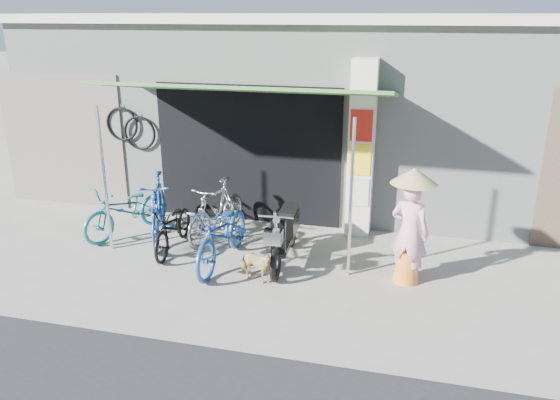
% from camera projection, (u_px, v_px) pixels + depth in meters
% --- Properties ---
extents(ground, '(80.00, 80.00, 0.00)m').
position_uv_depth(ground, '(276.00, 291.00, 7.62)').
color(ground, gray).
rests_on(ground, ground).
extents(bicycle_shop, '(12.30, 5.30, 3.66)m').
position_uv_depth(bicycle_shop, '(336.00, 103.00, 11.68)').
color(bicycle_shop, '#9FA39B').
rests_on(bicycle_shop, ground).
extents(shop_pillar, '(0.42, 0.44, 3.00)m').
position_uv_depth(shop_pillar, '(361.00, 150.00, 9.17)').
color(shop_pillar, beige).
rests_on(shop_pillar, ground).
extents(awning, '(4.60, 1.88, 2.72)m').
position_uv_depth(awning, '(246.00, 92.00, 8.49)').
color(awning, '#3C6C30').
rests_on(awning, ground).
extents(neighbour_left, '(2.60, 0.06, 2.60)m').
position_uv_depth(neighbour_left, '(63.00, 140.00, 10.72)').
color(neighbour_left, '#6B665B').
rests_on(neighbour_left, ground).
extents(bike_teal, '(1.26, 1.84, 0.92)m').
position_uv_depth(bike_teal, '(127.00, 210.00, 9.42)').
color(bike_teal, '#1A7576').
rests_on(bike_teal, ground).
extents(bike_blue, '(1.15, 1.93, 1.12)m').
position_uv_depth(bike_blue, '(158.00, 209.00, 9.17)').
color(bike_blue, '#1F4891').
rests_on(bike_blue, ground).
extents(bike_black, '(0.67, 1.59, 0.82)m').
position_uv_depth(bike_black, '(174.00, 226.00, 8.82)').
color(bike_black, black).
rests_on(bike_black, ground).
extents(bike_silver, '(0.84, 1.75, 1.01)m').
position_uv_depth(bike_silver, '(217.00, 210.00, 9.25)').
color(bike_silver, '#A8A7AC').
rests_on(bike_silver, ground).
extents(bike_navy, '(0.73, 1.93, 1.00)m').
position_uv_depth(bike_navy, '(223.00, 234.00, 8.30)').
color(bike_navy, '#204E95').
rests_on(bike_navy, ground).
extents(street_dog, '(0.67, 0.47, 0.52)m').
position_uv_depth(street_dog, '(255.00, 265.00, 7.82)').
color(street_dog, tan).
rests_on(street_dog, ground).
extents(moped, '(0.50, 1.77, 1.00)m').
position_uv_depth(moped, '(285.00, 234.00, 8.39)').
color(moped, black).
rests_on(moped, ground).
extents(nun, '(0.65, 0.64, 1.70)m').
position_uv_depth(nun, '(410.00, 227.00, 7.64)').
color(nun, pink).
rests_on(nun, ground).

